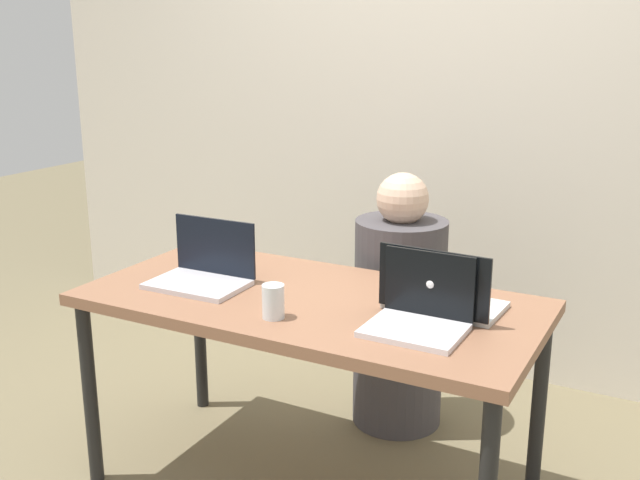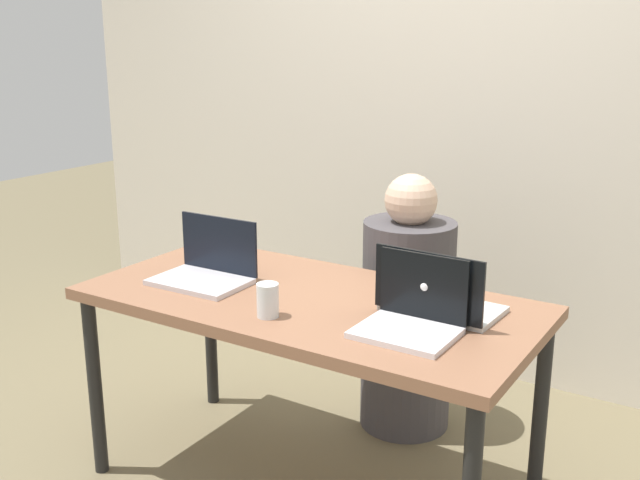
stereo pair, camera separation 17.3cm
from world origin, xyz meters
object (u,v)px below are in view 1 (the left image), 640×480
object	(u,v)px
laptop_front_left	(204,271)
laptop_back_right	(441,297)
laptop_front_right	(420,314)
water_glass_center	(273,304)
person_at_center	(399,315)

from	to	relation	value
laptop_front_left	laptop_back_right	size ratio (longest dim) A/B	0.90
laptop_front_right	water_glass_center	distance (m)	0.45
laptop_back_right	water_glass_center	distance (m)	0.53
laptop_front_left	water_glass_center	size ratio (longest dim) A/B	3.11
laptop_front_left	laptop_front_right	distance (m)	0.82
laptop_back_right	water_glass_center	xyz separation A→B (m)	(-0.44, -0.30, -0.00)
person_at_center	laptop_front_left	distance (m)	0.87
laptop_back_right	laptop_front_right	bearing A→B (deg)	89.58
laptop_front_right	water_glass_center	bearing A→B (deg)	-163.18
person_at_center	water_glass_center	xyz separation A→B (m)	(-0.09, -0.82, 0.30)
person_at_center	laptop_front_left	bearing A→B (deg)	65.40
laptop_front_left	water_glass_center	world-z (taller)	laptop_front_left
laptop_front_left	laptop_back_right	xyz separation A→B (m)	(0.82, 0.13, -0.00)
person_at_center	water_glass_center	size ratio (longest dim) A/B	9.86
person_at_center	laptop_back_right	distance (m)	0.70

